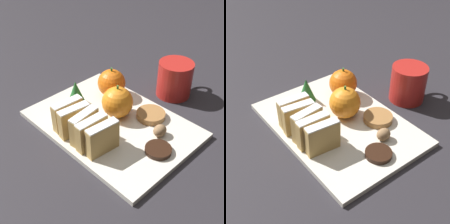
# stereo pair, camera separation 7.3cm
# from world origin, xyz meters

# --- Properties ---
(ground_plane) EXTENTS (6.00, 6.00, 0.00)m
(ground_plane) POSITION_xyz_m (0.00, 0.00, 0.00)
(ground_plane) COLOR #28262B
(serving_platter) EXTENTS (0.27, 0.38, 0.01)m
(serving_platter) POSITION_xyz_m (0.00, 0.00, 0.01)
(serving_platter) COLOR silver
(serving_platter) RESTS_ON ground_plane
(stollen_slice_front) EXTENTS (0.08, 0.03, 0.07)m
(stollen_slice_front) POSITION_xyz_m (-0.08, -0.06, 0.05)
(stollen_slice_front) COLOR tan
(stollen_slice_front) RESTS_ON serving_platter
(stollen_slice_second) EXTENTS (0.07, 0.02, 0.07)m
(stollen_slice_second) POSITION_xyz_m (-0.09, -0.03, 0.05)
(stollen_slice_second) COLOR tan
(stollen_slice_second) RESTS_ON serving_platter
(stollen_slice_third) EXTENTS (0.08, 0.03, 0.07)m
(stollen_slice_third) POSITION_xyz_m (-0.08, 0.00, 0.05)
(stollen_slice_third) COLOR tan
(stollen_slice_third) RESTS_ON serving_platter
(stollen_slice_fourth) EXTENTS (0.08, 0.03, 0.07)m
(stollen_slice_fourth) POSITION_xyz_m (-0.09, 0.03, 0.05)
(stollen_slice_fourth) COLOR tan
(stollen_slice_fourth) RESTS_ON serving_platter
(stollen_slice_fifth) EXTENTS (0.08, 0.03, 0.07)m
(stollen_slice_fifth) POSITION_xyz_m (-0.08, 0.06, 0.05)
(stollen_slice_fifth) COLOR tan
(stollen_slice_fifth) RESTS_ON serving_platter
(orange_near) EXTENTS (0.07, 0.07, 0.08)m
(orange_near) POSITION_xyz_m (0.08, 0.08, 0.05)
(orange_near) COLOR orange
(orange_near) RESTS_ON serving_platter
(orange_far) EXTENTS (0.08, 0.08, 0.08)m
(orange_far) POSITION_xyz_m (0.03, 0.01, 0.05)
(orange_far) COLOR orange
(orange_far) RESTS_ON serving_platter
(walnut) EXTENTS (0.03, 0.03, 0.03)m
(walnut) POSITION_xyz_m (0.04, -0.11, 0.03)
(walnut) COLOR #8E6B47
(walnut) RESTS_ON serving_platter
(chocolate_cookie) EXTENTS (0.06, 0.06, 0.01)m
(chocolate_cookie) POSITION_xyz_m (0.00, -0.14, 0.02)
(chocolate_cookie) COLOR black
(chocolate_cookie) RESTS_ON serving_platter
(gingerbread_cookie) EXTENTS (0.07, 0.07, 0.01)m
(gingerbread_cookie) POSITION_xyz_m (0.08, -0.05, 0.02)
(gingerbread_cookie) COLOR #A3703D
(gingerbread_cookie) RESTS_ON serving_platter
(evergreen_sprig) EXTENTS (0.05, 0.05, 0.06)m
(evergreen_sprig) POSITION_xyz_m (-0.01, 0.12, 0.04)
(evergreen_sprig) COLOR #23662D
(evergreen_sprig) RESTS_ON serving_platter
(coffee_mug) EXTENTS (0.12, 0.09, 0.10)m
(coffee_mug) POSITION_xyz_m (0.22, -0.02, 0.05)
(coffee_mug) COLOR red
(coffee_mug) RESTS_ON ground_plane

